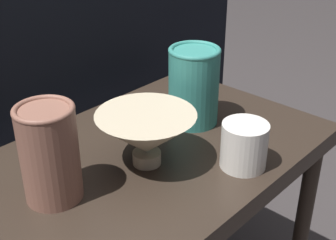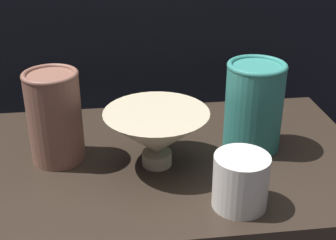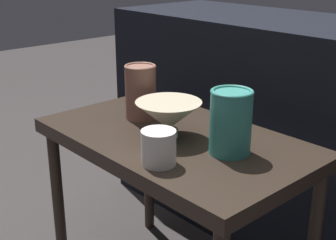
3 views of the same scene
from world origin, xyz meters
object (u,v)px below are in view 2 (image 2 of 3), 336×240
object	(u,v)px
vase_textured_left	(55,116)
bowl	(158,133)
vase_colorful_right	(254,105)
cup	(241,181)

from	to	relation	value
vase_textured_left	bowl	bearing A→B (deg)	-13.78
vase_colorful_right	cup	bearing A→B (deg)	-111.58
vase_colorful_right	vase_textured_left	bearing A→B (deg)	179.89
vase_textured_left	cup	world-z (taller)	vase_textured_left
vase_textured_left	vase_colorful_right	world-z (taller)	same
vase_textured_left	vase_colorful_right	distance (m)	0.35
bowl	cup	xyz separation A→B (m)	(0.11, -0.13, -0.02)
bowl	vase_colorful_right	bearing A→B (deg)	13.18
bowl	vase_colorful_right	world-z (taller)	vase_colorful_right
bowl	cup	world-z (taller)	bowl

